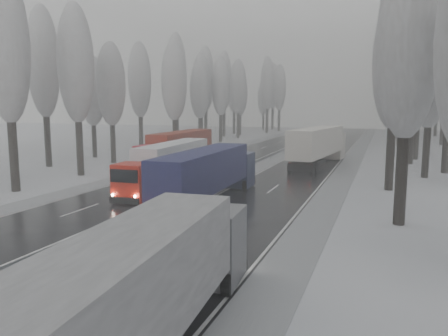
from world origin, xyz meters
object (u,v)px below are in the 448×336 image
Objects in this scene: box_truck_distant at (329,133)px; truck_red_red at (178,147)px; truck_blue_box at (210,172)px; truck_red_white at (169,162)px; truck_grey_tarp at (130,298)px; truck_cream_box at (319,143)px.

truck_red_red is (-11.29, -46.90, 0.91)m from box_truck_distant.
truck_red_red is (-10.50, 16.23, 0.05)m from truck_blue_box.
truck_red_red is at bearing 108.32° from truck_red_white.
truck_grey_tarp is 0.87× the size of truck_cream_box.
truck_cream_box is 16.63m from truck_red_red.
truck_blue_box is at bearing -45.08° from truck_red_white.
truck_blue_box is 0.98× the size of truck_red_red.
truck_blue_box is at bearing -94.11° from truck_cream_box.
truck_red_white is 0.93× the size of truck_red_red.
truck_grey_tarp is 1.04× the size of truck_red_white.
truck_grey_tarp is 20.68m from truck_blue_box.
truck_cream_box is at bearing 87.37° from truck_grey_tarp.
truck_blue_box is 1.98× the size of box_truck_distant.
truck_blue_box is at bearing -94.73° from box_truck_distant.
box_truck_distant is (0.79, 63.13, -0.86)m from truck_blue_box.
truck_red_red is (-16.41, 36.05, 0.09)m from truck_grey_tarp.
truck_grey_tarp reaches higher than box_truck_distant.
truck_grey_tarp is 27.69m from truck_red_white.
truck_cream_box is 1.20× the size of truck_red_white.
truck_grey_tarp is at bearing -74.32° from truck_blue_box.
truck_cream_box reaches higher than truck_grey_tarp.
truck_grey_tarp is 0.99× the size of truck_blue_box.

